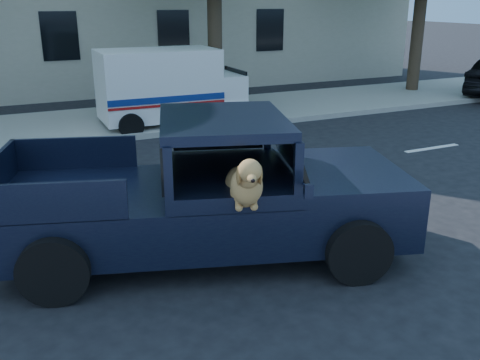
{
  "coord_description": "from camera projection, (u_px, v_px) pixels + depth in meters",
  "views": [
    {
      "loc": [
        -1.46,
        -5.8,
        3.44
      ],
      "look_at": [
        1.38,
        0.21,
        1.16
      ],
      "focal_mm": 40.0,
      "sensor_mm": 36.0,
      "label": 1
    }
  ],
  "objects": [
    {
      "name": "far_sidewalk",
      "position": [
        52.0,
        128.0,
        14.5
      ],
      "size": [
        60.0,
        4.0,
        0.15
      ],
      "primitive_type": "cube",
      "color": "gray",
      "rests_on": "ground"
    },
    {
      "name": "lane_stripes",
      "position": [
        198.0,
        184.0,
        10.38
      ],
      "size": [
        21.6,
        0.14,
        0.01
      ],
      "primitive_type": null,
      "color": "silver",
      "rests_on": "ground"
    },
    {
      "name": "ground",
      "position": [
        147.0,
        288.0,
        6.66
      ],
      "size": [
        120.0,
        120.0,
        0.0
      ],
      "primitive_type": "plane",
      "color": "black",
      "rests_on": "ground"
    },
    {
      "name": "mail_truck",
      "position": [
        168.0,
        93.0,
        14.7
      ],
      "size": [
        3.91,
        2.05,
        2.12
      ],
      "rotation": [
        0.0,
        0.0,
        -0.02
      ],
      "color": "silver",
      "rests_on": "ground"
    },
    {
      "name": "pickup_truck",
      "position": [
        198.0,
        210.0,
        7.35
      ],
      "size": [
        5.85,
        3.68,
        1.96
      ],
      "rotation": [
        0.0,
        0.0,
        -0.31
      ],
      "color": "black",
      "rests_on": "ground"
    }
  ]
}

